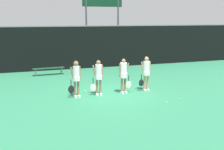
{
  "coord_description": "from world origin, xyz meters",
  "views": [
    {
      "loc": [
        -3.89,
        -11.74,
        3.62
      ],
      "look_at": [
        -0.03,
        0.01,
        0.94
      ],
      "focal_mm": 42.0,
      "sensor_mm": 36.0,
      "label": 1
    }
  ],
  "objects_px": {
    "scoreboard": "(102,5)",
    "tennis_ball_0": "(167,102)",
    "player_0": "(76,76)",
    "player_3": "(146,71)",
    "tennis_ball_3": "(148,88)",
    "player_1": "(98,75)",
    "tennis_ball_1": "(97,85)",
    "player_2": "(124,73)",
    "tennis_ball_4": "(85,91)",
    "bench_courtside": "(49,69)",
    "tennis_ball_2": "(180,99)"
  },
  "relations": [
    {
      "from": "tennis_ball_4",
      "to": "scoreboard",
      "type": "bearing_deg",
      "value": 67.94
    },
    {
      "from": "player_0",
      "to": "tennis_ball_0",
      "type": "bearing_deg",
      "value": -39.3
    },
    {
      "from": "player_1",
      "to": "player_2",
      "type": "xyz_separation_m",
      "value": [
        1.26,
        -0.06,
        0.02
      ]
    },
    {
      "from": "tennis_ball_0",
      "to": "tennis_ball_1",
      "type": "xyz_separation_m",
      "value": [
        -2.09,
        3.93,
        0.0
      ]
    },
    {
      "from": "scoreboard",
      "to": "player_2",
      "type": "distance_m",
      "value": 9.8
    },
    {
      "from": "tennis_ball_3",
      "to": "tennis_ball_4",
      "type": "xyz_separation_m",
      "value": [
        -3.29,
        0.39,
        0.0
      ]
    },
    {
      "from": "scoreboard",
      "to": "player_1",
      "type": "relative_size",
      "value": 3.52
    },
    {
      "from": "scoreboard",
      "to": "tennis_ball_4",
      "type": "xyz_separation_m",
      "value": [
        -3.32,
        -8.19,
        -4.63
      ]
    },
    {
      "from": "player_2",
      "to": "tennis_ball_3",
      "type": "distance_m",
      "value": 1.85
    },
    {
      "from": "player_2",
      "to": "tennis_ball_4",
      "type": "height_order",
      "value": "player_2"
    },
    {
      "from": "player_1",
      "to": "player_3",
      "type": "height_order",
      "value": "player_3"
    },
    {
      "from": "player_1",
      "to": "player_3",
      "type": "distance_m",
      "value": 2.51
    },
    {
      "from": "tennis_ball_0",
      "to": "tennis_ball_4",
      "type": "relative_size",
      "value": 0.93
    },
    {
      "from": "player_3",
      "to": "tennis_ball_3",
      "type": "xyz_separation_m",
      "value": [
        0.27,
        0.32,
        -1.01
      ]
    },
    {
      "from": "player_1",
      "to": "player_0",
      "type": "bearing_deg",
      "value": -174.61
    },
    {
      "from": "tennis_ball_1",
      "to": "tennis_ball_3",
      "type": "height_order",
      "value": "tennis_ball_1"
    },
    {
      "from": "player_2",
      "to": "tennis_ball_0",
      "type": "xyz_separation_m",
      "value": [
        1.25,
        -2.05,
        -0.99
      ]
    },
    {
      "from": "scoreboard",
      "to": "tennis_ball_4",
      "type": "relative_size",
      "value": 86.82
    },
    {
      "from": "player_3",
      "to": "tennis_ball_4",
      "type": "relative_size",
      "value": 25.3
    },
    {
      "from": "player_3",
      "to": "tennis_ball_0",
      "type": "bearing_deg",
      "value": -90.63
    },
    {
      "from": "player_2",
      "to": "player_3",
      "type": "height_order",
      "value": "player_3"
    },
    {
      "from": "scoreboard",
      "to": "tennis_ball_0",
      "type": "distance_m",
      "value": 11.95
    },
    {
      "from": "scoreboard",
      "to": "tennis_ball_0",
      "type": "xyz_separation_m",
      "value": [
        -0.3,
        -11.02,
        -4.63
      ]
    },
    {
      "from": "player_1",
      "to": "player_3",
      "type": "bearing_deg",
      "value": 5.18
    },
    {
      "from": "tennis_ball_3",
      "to": "scoreboard",
      "type": "bearing_deg",
      "value": 89.79
    },
    {
      "from": "player_2",
      "to": "player_3",
      "type": "distance_m",
      "value": 1.25
    },
    {
      "from": "player_0",
      "to": "tennis_ball_0",
      "type": "xyz_separation_m",
      "value": [
        3.58,
        -2.11,
        -1.0
      ]
    },
    {
      "from": "player_1",
      "to": "tennis_ball_4",
      "type": "relative_size",
      "value": 24.65
    },
    {
      "from": "player_3",
      "to": "tennis_ball_3",
      "type": "bearing_deg",
      "value": 49.17
    },
    {
      "from": "player_0",
      "to": "player_2",
      "type": "distance_m",
      "value": 2.33
    },
    {
      "from": "player_0",
      "to": "tennis_ball_0",
      "type": "distance_m",
      "value": 4.27
    },
    {
      "from": "scoreboard",
      "to": "player_0",
      "type": "relative_size",
      "value": 3.48
    },
    {
      "from": "bench_courtside",
      "to": "tennis_ball_4",
      "type": "bearing_deg",
      "value": -76.32
    },
    {
      "from": "tennis_ball_1",
      "to": "scoreboard",
      "type": "bearing_deg",
      "value": 71.35
    },
    {
      "from": "tennis_ball_1",
      "to": "tennis_ball_4",
      "type": "bearing_deg",
      "value": -130.03
    },
    {
      "from": "tennis_ball_2",
      "to": "tennis_ball_3",
      "type": "bearing_deg",
      "value": 102.81
    },
    {
      "from": "tennis_ball_0",
      "to": "tennis_ball_3",
      "type": "distance_m",
      "value": 2.45
    },
    {
      "from": "scoreboard",
      "to": "player_0",
      "type": "height_order",
      "value": "scoreboard"
    },
    {
      "from": "player_1",
      "to": "tennis_ball_2",
      "type": "relative_size",
      "value": 26.78
    },
    {
      "from": "player_1",
      "to": "player_2",
      "type": "bearing_deg",
      "value": 2.18
    },
    {
      "from": "player_0",
      "to": "tennis_ball_3",
      "type": "height_order",
      "value": "player_0"
    },
    {
      "from": "tennis_ball_1",
      "to": "tennis_ball_3",
      "type": "relative_size",
      "value": 1.04
    },
    {
      "from": "bench_courtside",
      "to": "tennis_ball_3",
      "type": "distance_m",
      "value": 6.9
    },
    {
      "from": "player_0",
      "to": "tennis_ball_3",
      "type": "bearing_deg",
      "value": -3.87
    },
    {
      "from": "scoreboard",
      "to": "bench_courtside",
      "type": "distance_m",
      "value": 7.22
    },
    {
      "from": "bench_courtside",
      "to": "tennis_ball_3",
      "type": "height_order",
      "value": "bench_courtside"
    },
    {
      "from": "player_0",
      "to": "player_3",
      "type": "xyz_separation_m",
      "value": [
        3.57,
        0.01,
        0.01
      ]
    },
    {
      "from": "player_1",
      "to": "tennis_ball_2",
      "type": "xyz_separation_m",
      "value": [
        3.29,
        -1.93,
        -0.97
      ]
    },
    {
      "from": "tennis_ball_0",
      "to": "tennis_ball_2",
      "type": "distance_m",
      "value": 0.8
    },
    {
      "from": "bench_courtside",
      "to": "player_3",
      "type": "relative_size",
      "value": 1.15
    }
  ]
}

